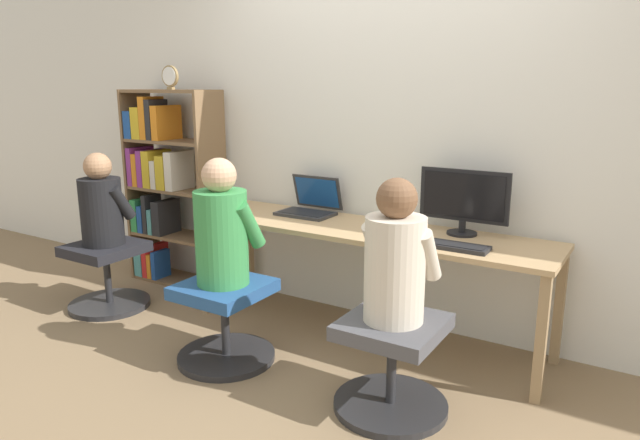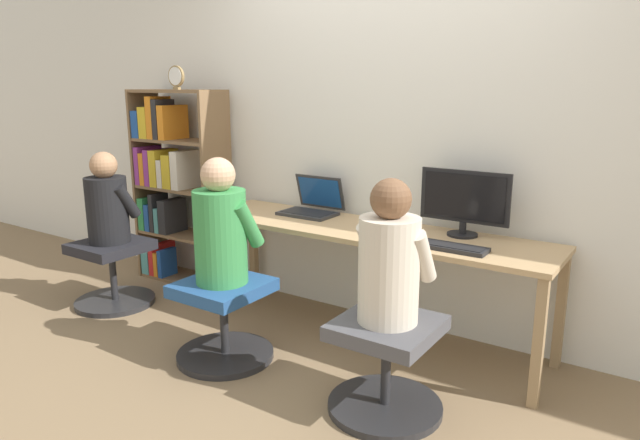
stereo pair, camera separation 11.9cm
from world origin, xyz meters
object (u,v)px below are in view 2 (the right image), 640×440
Objects in this scene: laptop at (312,206)px; person_at_monitor at (390,260)px; person_near_shelf at (107,203)px; desktop_monitor at (464,201)px; office_chair_right at (224,317)px; office_chair_left at (386,362)px; office_chair_side at (113,271)px; person_at_laptop at (221,228)px; keyboard at (448,246)px; desk_clock at (176,77)px; bookshelf at (170,183)px.

laptop is 1.28m from person_at_monitor.
person_at_monitor is 1.06× the size of person_near_shelf.
desktop_monitor is at bearing 16.39° from person_near_shelf.
person_near_shelf is (-1.27, -0.67, -0.01)m from laptop.
person_at_monitor is (1.02, 0.04, 0.51)m from office_chair_right.
desktop_monitor is 1.51m from office_chair_right.
desktop_monitor reaches higher than office_chair_left.
desktop_monitor is 1.43× the size of laptop.
office_chair_left and office_chair_side have the same top height.
office_chair_side is (-2.30, -0.68, -0.65)m from desktop_monitor.
office_chair_left is at bearing 1.81° from office_chair_right.
person_near_shelf reaches higher than office_chair_left.
desktop_monitor is 1.05m from laptop.
laptop reaches higher than office_chair_side.
desktop_monitor is at bearing 86.86° from person_at_monitor.
person_at_laptop is at bearing -91.80° from laptop.
laptop reaches higher than keyboard.
keyboard is 2.47× the size of desk_clock.
desk_clock reaches higher than office_chair_right.
person_at_monitor is 2.37m from desk_clock.
office_chair_side is at bearing -170.67° from keyboard.
keyboard is 0.75× the size of office_chair_side.
desktop_monitor is 0.93× the size of office_chair_side.
person_at_monitor is 0.96× the size of person_at_laptop.
desktop_monitor is 3.04× the size of desk_clock.
desk_clock is at bearing 175.39° from keyboard.
office_chair_left is 2.60m from desk_clock.
desk_clock reaches higher than desktop_monitor.
person_at_laptop is 0.47× the size of bookshelf.
bookshelf is 2.37× the size of person_near_shelf.
person_at_monitor is 0.45× the size of bookshelf.
office_chair_side is (-1.27, -0.67, -0.50)m from laptop.
laptop is at bearing 140.87° from person_at_monitor.
keyboard is 0.75× the size of office_chair_left.
bookshelf is 8.86× the size of desk_clock.
person_near_shelf is at bearing -170.78° from keyboard.
keyboard is 0.53m from person_at_monitor.
office_chair_left is at bearing -98.14° from keyboard.
desktop_monitor reaches higher than laptop.
office_chair_side is 0.49m from person_near_shelf.
desk_clock is (0.22, -0.07, 0.81)m from bookshelf.
keyboard is 0.60× the size of person_at_laptop.
office_chair_side is (0.07, -0.63, -0.54)m from bookshelf.
desk_clock reaches higher than office_chair_side.
office_chair_right is (-1.10, -0.56, -0.46)m from keyboard.
person_near_shelf is at bearing 176.40° from person_at_monitor.
desktop_monitor is at bearing 38.82° from office_chair_right.
person_near_shelf reaches higher than laptop.
person_at_laptop is (-1.02, -0.03, 0.01)m from person_at_monitor.
bookshelf reaches higher than office_chair_right.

